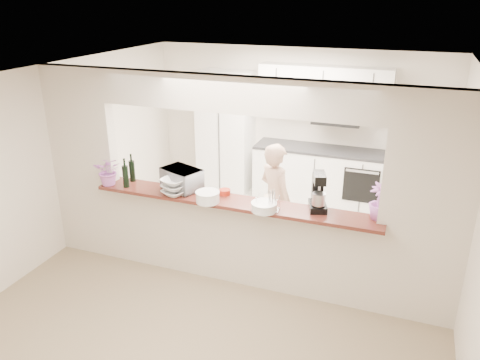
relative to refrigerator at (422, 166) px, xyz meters
The scene contains 19 objects.
floor 3.46m from the refrigerator, 127.72° to the right, with size 6.00×6.00×0.00m, color gray.
tile_overlay 2.48m from the refrigerator, 151.78° to the right, with size 5.00×2.90×0.01m, color beige.
partition 3.41m from the refrigerator, 127.72° to the right, with size 5.00×0.15×2.50m.
bar_counter 3.37m from the refrigerator, 127.68° to the right, with size 3.40×0.38×1.09m.
kitchen_cabinets 2.24m from the refrigerator, behind, with size 3.15×0.62×2.25m.
refrigerator is the anchor object (origin of this frame).
flower_left 4.61m from the refrigerator, 142.70° to the right, with size 0.33×0.29×0.37m, color #D571B8.
wine_bottle_a 4.32m from the refrigerator, 143.21° to the right, with size 0.07×0.07×0.36m.
wine_bottle_b 4.42m from the refrigerator, 140.93° to the right, with size 0.07×0.07×0.37m.
toaster_oven 3.80m from the refrigerator, 136.61° to the right, with size 0.47×0.32×0.26m, color #AEADB3.
serving_bowls 3.94m from the refrigerator, 134.52° to the right, with size 0.28×0.28×0.20m, color white.
plate_stack_a 3.67m from the refrigerator, 129.00° to the right, with size 0.27×0.27×0.13m.
plate_stack_b 3.29m from the refrigerator, 119.85° to the right, with size 0.28×0.28×0.10m.
red_bowl 3.39m from the refrigerator, 130.56° to the right, with size 0.13×0.13×0.06m, color maroon.
tan_bowl 3.07m from the refrigerator, 122.70° to the right, with size 0.14×0.14×0.06m, color #CEB291.
utensil_caddy 3.24m from the refrigerator, 119.74° to the right, with size 0.26×0.16×0.23m.
stand_mixer 2.84m from the refrigerator, 112.99° to the right, with size 0.26×0.33×0.43m.
flower_right 2.67m from the refrigerator, 99.82° to the right, with size 0.22×0.22×0.40m, color #BE73D6.
person 2.57m from the refrigerator, 133.98° to the right, with size 0.56×0.37×1.54m, color tan.
Camera 1 is at (1.78, -4.60, 3.29)m, focal length 35.00 mm.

